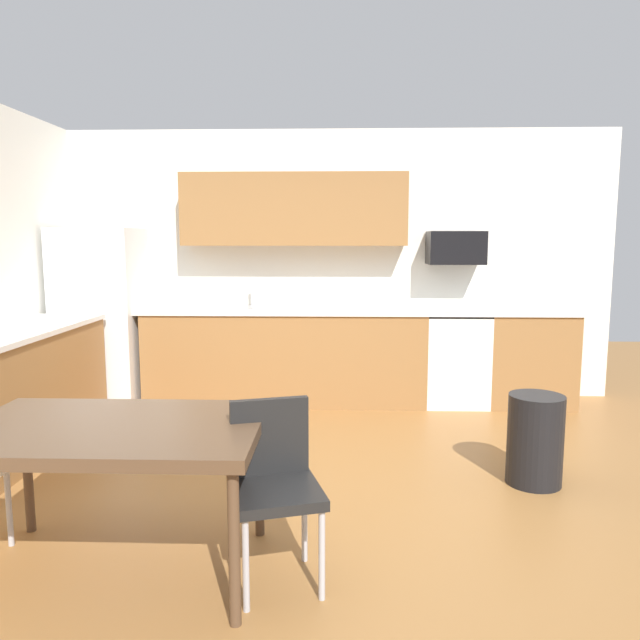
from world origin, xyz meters
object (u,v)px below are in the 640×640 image
object	(u,v)px
oven_range	(454,358)
trash_bin	(535,440)
dining_table	(113,437)
refrigerator	(102,317)
microwave	(456,248)
chair_near_table	(274,476)

from	to	relation	value
oven_range	trash_bin	world-z (taller)	oven_range
dining_table	oven_range	bearing A→B (deg)	54.75
refrigerator	dining_table	size ratio (longest dim) A/B	1.23
oven_range	dining_table	size ratio (longest dim) A/B	0.65
microwave	chair_near_table	world-z (taller)	microwave
microwave	chair_near_table	size ratio (longest dim) A/B	0.64
oven_range	trash_bin	xyz separation A→B (m)	(0.16, -1.97, -0.16)
refrigerator	oven_range	world-z (taller)	refrigerator
refrigerator	chair_near_table	world-z (taller)	refrigerator
dining_table	trash_bin	distance (m)	2.66
dining_table	trash_bin	xyz separation A→B (m)	(2.37, 1.15, -0.38)
refrigerator	oven_range	xyz separation A→B (m)	(3.46, 0.08, -0.40)
microwave	chair_near_table	bearing A→B (deg)	-113.95
oven_range	chair_near_table	bearing A→B (deg)	-114.62
dining_table	chair_near_table	bearing A→B (deg)	-1.30
oven_range	microwave	bearing A→B (deg)	90.00
oven_range	chair_near_table	distance (m)	3.45
oven_range	chair_near_table	size ratio (longest dim) A/B	1.07
oven_range	dining_table	bearing A→B (deg)	-125.25
oven_range	microwave	size ratio (longest dim) A/B	1.69
refrigerator	trash_bin	bearing A→B (deg)	-27.59
chair_near_table	trash_bin	distance (m)	1.99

